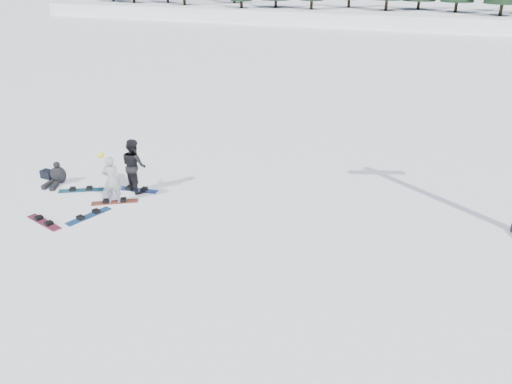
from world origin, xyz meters
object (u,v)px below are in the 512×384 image
snowboarder_woman (112,180)px  snowboarder_man (134,165)px  snowboard_loose_b (44,222)px  seated_rider (57,175)px  gear_bag (47,174)px  snowboard_loose_c (81,190)px  snowboard_loose_a (89,216)px

snowboarder_woman → snowboarder_man: (0.15, 1.08, 0.10)m
snowboard_loose_b → snowboarder_man: bearing=83.8°
snowboarder_man → seated_rider: bearing=37.7°
gear_bag → snowboard_loose_b: gear_bag is taller
snowboarder_woman → snowboard_loose_b: bearing=35.2°
seated_rider → snowboard_loose_c: 1.21m
snowboard_loose_c → gear_bag: bearing=137.9°
gear_bag → snowboard_loose_a: bearing=-30.7°
snowboard_loose_c → snowboarder_man: bearing=-6.0°
snowboard_loose_c → snowboard_loose_b: (0.45, -2.30, 0.00)m
snowboarder_man → gear_bag: bearing=32.0°
snowboarder_woman → gear_bag: size_ratio=3.94×
snowboard_loose_a → snowboard_loose_c: bearing=63.6°
snowboard_loose_a → snowboarder_man: bearing=10.6°
snowboarder_woman → snowboard_loose_c: size_ratio=1.18×
snowboard_loose_a → snowboard_loose_b: 1.30m
snowboarder_woman → snowboard_loose_b: snowboarder_woman is taller
snowboarder_woman → gear_bag: bearing=-36.8°
seated_rider → snowboard_loose_c: (1.15, -0.22, -0.30)m
seated_rider → snowboard_loose_c: bearing=-25.1°
snowboarder_woman → seated_rider: size_ratio=1.74×
seated_rider → snowboard_loose_b: (1.60, -2.53, -0.30)m
snowboard_loose_b → snowboarder_woman: bearing=76.1°
snowboard_loose_c → snowboard_loose_b: 2.35m
seated_rider → snowboard_loose_b: 3.01m
gear_bag → snowboard_loose_c: size_ratio=0.30×
snowboard_loose_a → snowboard_loose_b: bearing=148.0°
snowboard_loose_a → snowboarder_woman: bearing=10.1°
gear_bag → snowboard_loose_a: (3.31, -1.96, -0.14)m
seated_rider → gear_bag: (-0.70, 0.25, -0.16)m
snowboarder_man → seated_rider: size_ratio=1.83×
snowboarder_man → snowboard_loose_b: (-1.34, -3.01, -0.92)m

